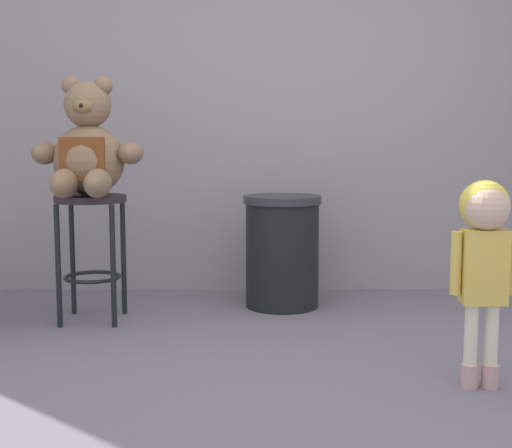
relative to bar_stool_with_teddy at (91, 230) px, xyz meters
The scene contains 6 objects.
ground_plane 1.73m from the bar_stool_with_teddy, 47.62° to the right, with size 24.00×24.00×0.00m, color slate.
building_wall 1.91m from the bar_stool_with_teddy, 43.33° to the left, with size 7.42×0.30×3.42m, color gray.
bar_stool_with_teddy is the anchor object (origin of this frame).
teddy_bear 0.47m from the bar_stool_with_teddy, 90.00° to the right, with size 0.65×0.58×0.70m.
child_walking 2.29m from the bar_stool_with_teddy, 30.40° to the right, with size 0.29×0.23×0.92m.
trash_bin 1.23m from the bar_stool_with_teddy, 17.25° to the left, with size 0.51×0.51×0.73m.
Camera 1 is at (-0.12, -2.93, 1.09)m, focal length 49.02 mm.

